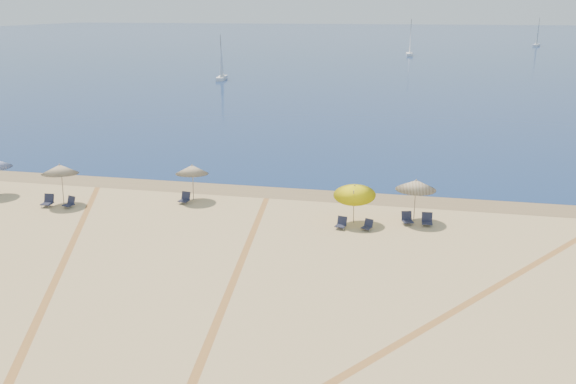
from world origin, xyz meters
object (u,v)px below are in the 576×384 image
(umbrella_4, at_px, (416,185))
(sailboat_2, at_px, (410,45))
(umbrella_1, at_px, (60,169))
(umbrella_2, at_px, (192,170))
(chair_1, at_px, (48,201))
(sailboat_0, at_px, (537,38))
(chair_5, at_px, (368,225))
(chair_3, at_px, (185,198))
(chair_4, at_px, (341,223))
(chair_6, at_px, (407,219))
(umbrella_3, at_px, (355,191))
(chair_7, at_px, (427,220))
(sailboat_1, at_px, (221,66))

(umbrella_4, height_order, sailboat_2, sailboat_2)
(umbrella_1, height_order, umbrella_2, umbrella_1)
(chair_1, height_order, sailboat_0, sailboat_0)
(chair_5, relative_size, sailboat_2, 0.08)
(umbrella_1, height_order, sailboat_2, sailboat_2)
(chair_1, relative_size, sailboat_2, 0.09)
(chair_3, height_order, chair_4, chair_3)
(umbrella_1, distance_m, chair_3, 7.73)
(chair_1, bearing_deg, chair_6, 0.25)
(chair_1, distance_m, sailboat_2, 126.76)
(umbrella_4, xyz_separation_m, chair_5, (-2.46, -2.04, -1.86))
(chair_3, bearing_deg, sailboat_0, 82.89)
(umbrella_3, relative_size, chair_6, 3.08)
(chair_7, xyz_separation_m, sailboat_2, (-2.96, 123.89, 2.34))
(umbrella_3, height_order, sailboat_2, sailboat_2)
(chair_7, bearing_deg, sailboat_0, 75.85)
(chair_3, relative_size, chair_5, 1.05)
(sailboat_2, bearing_deg, chair_7, -91.80)
(umbrella_2, xyz_separation_m, sailboat_2, (11.41, 122.21, 0.67))
(umbrella_1, height_order, chair_7, umbrella_1)
(chair_6, relative_size, sailboat_1, 0.11)
(umbrella_2, height_order, sailboat_1, sailboat_1)
(sailboat_1, bearing_deg, umbrella_4, -72.02)
(chair_1, bearing_deg, umbrella_1, 41.06)
(chair_3, relative_size, sailboat_0, 0.09)
(chair_4, xyz_separation_m, sailboat_0, (39.53, 171.66, 2.28))
(umbrella_2, distance_m, sailboat_2, 122.75)
(chair_5, height_order, chair_7, chair_7)
(chair_5, xyz_separation_m, sailboat_1, (-29.64, 66.07, 1.94))
(sailboat_0, bearing_deg, chair_1, -91.33)
(chair_1, xyz_separation_m, chair_3, (7.95, 2.30, -0.02))
(umbrella_2, xyz_separation_m, sailboat_1, (-18.44, 62.97, 0.22))
(chair_4, height_order, sailboat_0, sailboat_0)
(chair_3, bearing_deg, chair_6, 5.15)
(chair_4, relative_size, sailboat_0, 0.09)
(chair_1, distance_m, chair_3, 8.27)
(umbrella_4, height_order, chair_7, umbrella_4)
(chair_1, distance_m, chair_5, 19.43)
(umbrella_4, height_order, chair_4, umbrella_4)
(chair_1, relative_size, chair_6, 0.93)
(chair_3, bearing_deg, sailboat_1, 115.13)
(umbrella_1, height_order, chair_3, umbrella_1)
(chair_1, height_order, chair_5, chair_1)
(sailboat_0, bearing_deg, chair_3, -89.12)
(umbrella_3, distance_m, chair_6, 3.40)
(chair_1, bearing_deg, chair_3, 12.82)
(chair_1, bearing_deg, sailboat_2, 77.79)
(sailboat_0, bearing_deg, chair_4, -85.76)
(sailboat_1, bearing_deg, umbrella_3, -74.81)
(chair_6, bearing_deg, sailboat_2, 73.88)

